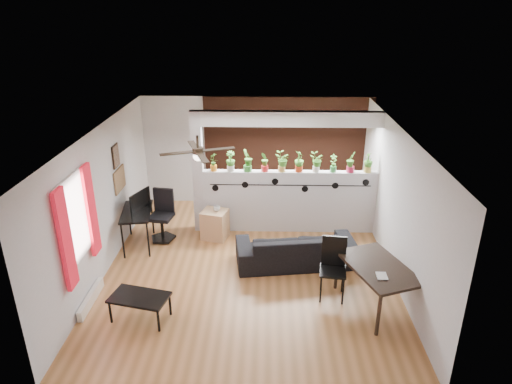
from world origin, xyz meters
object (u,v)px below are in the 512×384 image
potted_plant_4 (282,161)px  sofa (296,248)px  potted_plant_0 (213,161)px  dining_table (378,270)px  potted_plant_9 (368,162)px  office_chair (163,218)px  cup (217,209)px  folding_chair (333,262)px  potted_plant_1 (230,161)px  coffee_table (139,299)px  cube_shelf (215,224)px  potted_plant_7 (334,163)px  potted_plant_6 (316,162)px  computer_desk (137,214)px  ceiling_fan (198,153)px  potted_plant_5 (299,161)px  potted_plant_3 (265,161)px  potted_plant_8 (351,161)px  potted_plant_2 (248,160)px

potted_plant_4 → sofa: potted_plant_4 is taller
potted_plant_0 → dining_table: (2.87, -2.63, -0.90)m
potted_plant_9 → dining_table: (-0.29, -2.63, -0.91)m
potted_plant_0 → office_chair: potted_plant_0 is taller
cup → folding_chair: size_ratio=0.13×
potted_plant_0 → potted_plant_1: (0.35, 0.00, 0.01)m
potted_plant_9 → coffee_table: size_ratio=0.44×
cube_shelf → folding_chair: 2.94m
potted_plant_7 → folding_chair: potted_plant_7 is taller
cube_shelf → office_chair: 1.08m
potted_plant_6 → computer_desk: 3.76m
potted_plant_4 → folding_chair: (0.81, -2.33, -0.95)m
ceiling_fan → office_chair: 2.50m
cube_shelf → computer_desk: (-1.50, -0.36, 0.39)m
potted_plant_0 → folding_chair: 3.34m
potted_plant_5 → coffee_table: size_ratio=0.45×
sofa → coffee_table: 3.03m
potted_plant_1 → potted_plant_4: (1.05, 0.00, -0.00)m
ceiling_fan → potted_plant_3: size_ratio=2.94×
potted_plant_8 → cube_shelf: 3.08m
ceiling_fan → potted_plant_9: 3.73m
potted_plant_8 → office_chair: size_ratio=0.42×
office_chair → potted_plant_2: bearing=14.7°
ceiling_fan → coffee_table: (-0.82, -1.27, -1.95)m
potted_plant_5 → folding_chair: 2.56m
potted_plant_2 → potted_plant_5: size_ratio=1.06×
potted_plant_4 → potted_plant_7: potted_plant_4 is taller
potted_plant_5 → dining_table: (1.12, -2.63, -0.92)m
office_chair → dining_table: bearing=-29.0°
potted_plant_7 → office_chair: (-3.49, -0.46, -1.08)m
dining_table → potted_plant_0: bearing=137.6°
office_chair → coffee_table: office_chair is taller
cube_shelf → office_chair: office_chair is taller
cup → computer_desk: size_ratio=0.12×
ceiling_fan → potted_plant_6: size_ratio=2.96×
coffee_table → cup: bearing=71.2°
potted_plant_1 → potted_plant_4: size_ratio=1.01×
potted_plant_0 → potted_plant_5: potted_plant_5 is taller
ceiling_fan → potted_plant_3: 2.23m
cube_shelf → cup: size_ratio=4.58×
potted_plant_5 → potted_plant_1: bearing=-180.0°
potted_plant_4 → ceiling_fan: bearing=-128.4°
dining_table → potted_plant_4: bearing=119.2°
computer_desk → potted_plant_2: bearing=19.0°
potted_plant_8 → sofa: (-1.15, -1.35, -1.28)m
cup → office_chair: (-1.12, -0.07, -0.20)m
computer_desk → dining_table: size_ratio=0.73×
potted_plant_3 → coffee_table: 3.80m
potted_plant_6 → cube_shelf: potted_plant_6 is taller
dining_table → office_chair: bearing=151.0°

